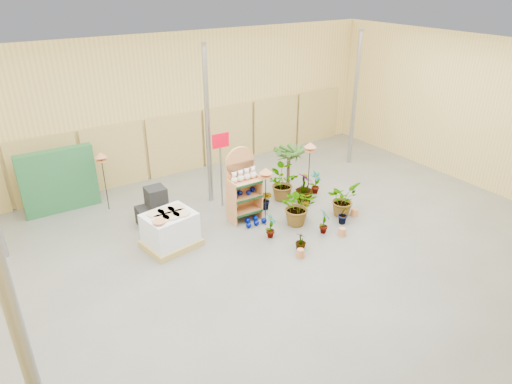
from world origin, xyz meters
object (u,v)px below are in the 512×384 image
at_px(display_shelf, 242,187).
at_px(pallet_stack, 170,230).
at_px(bird_table_front, 266,172).
at_px(potted_plant_2, 298,206).

distance_m(display_shelf, pallet_stack, 2.29).
relative_size(bird_table_front, potted_plant_2, 1.57).
relative_size(display_shelf, bird_table_front, 1.23).
distance_m(pallet_stack, potted_plant_2, 3.38).
xyz_separation_m(display_shelf, potted_plant_2, (1.06, -1.09, -0.40)).
bearing_deg(bird_table_front, pallet_stack, 170.98).
relative_size(pallet_stack, bird_table_front, 0.85).
bearing_deg(potted_plant_2, bird_table_front, 152.66).
xyz_separation_m(pallet_stack, bird_table_front, (2.52, -0.40, 1.08)).
bearing_deg(bird_table_front, display_shelf, 113.04).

